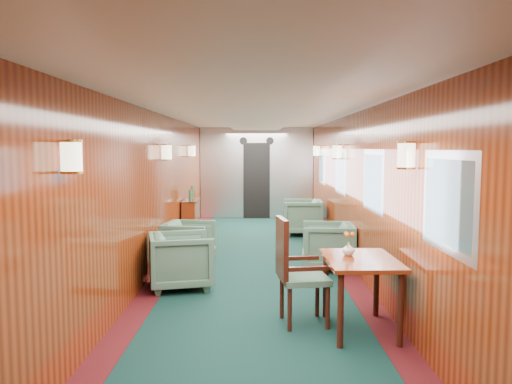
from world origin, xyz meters
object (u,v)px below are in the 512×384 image
Objects in this scene: side_chair at (294,267)px; armchair_right_near at (328,246)px; dining_table at (360,270)px; armchair_left_near at (181,260)px; credenza at (191,219)px; armchair_right_far at (302,217)px; armchair_left_far at (189,243)px.

side_chair reaches higher than armchair_right_near.
armchair_left_near is at bearing 141.44° from dining_table.
armchair_right_far is (2.33, 0.50, -0.04)m from credenza.
armchair_left_near reaches higher than armchair_right_near.
dining_table is 1.34× the size of armchair_left_far.
armchair_right_near is at bearing -88.81° from armchair_left_far.
side_chair is at bearing -3.20° from armchair_right_far.
armchair_left_far is at bearing 109.67° from side_chair.
armchair_left_far is at bearing -83.29° from credenza.
side_chair reaches higher than armchair_left_far.
armchair_right_far is (-0.12, 3.04, 0.02)m from armchair_right_near.
credenza is 2.38m from armchair_right_far.
dining_table is 1.25× the size of armchair_left_near.
armchair_left_near is 1.39m from armchair_left_far.
credenza reaches higher than armchair_right_near.
armchair_right_far is (0.57, 5.48, -0.23)m from side_chair.
side_chair is (-0.66, 0.19, -0.02)m from dining_table.
armchair_left_far is (0.26, -2.23, -0.07)m from credenza.
side_chair is at bearing -148.04° from armchair_left_near.
armchair_left_near is 2.36m from armchair_right_near.
dining_table is at bearing -65.06° from credenza.
dining_table is 1.21× the size of armchair_right_far.
armchair_left_near is 4.56m from armchair_right_far.
side_chair is 1.98m from armchair_left_near.
armchair_right_far is (1.98, 4.11, 0.01)m from armchair_left_near.
side_chair is at bearing 162.21° from dining_table.
armchair_left_far is 2.21m from armchair_right_near.
armchair_left_far is at bearing -93.78° from armchair_right_near.
armchair_left_near is 1.07× the size of armchair_left_far.
armchair_left_near is (-1.41, 1.38, -0.25)m from side_chair.
dining_table is 5.72m from credenza.
armchair_left_near is at bearing -58.72° from armchair_right_near.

